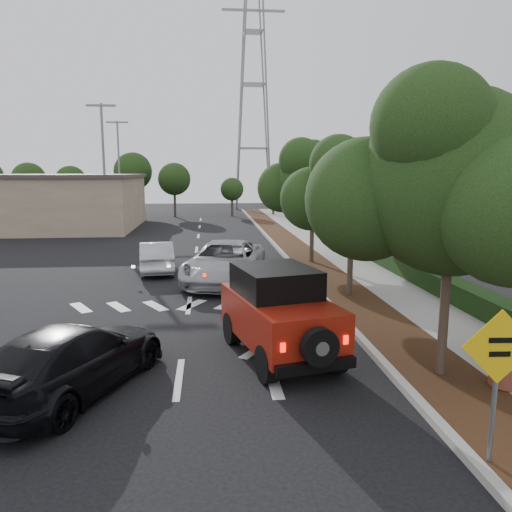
{
  "coord_description": "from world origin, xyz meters",
  "views": [
    {
      "loc": [
        0.68,
        -10.22,
        4.39
      ],
      "look_at": [
        1.95,
        3.0,
        2.14
      ],
      "focal_mm": 35.0,
      "sensor_mm": 36.0,
      "label": 1
    }
  ],
  "objects": [
    {
      "name": "ground",
      "position": [
        0.0,
        0.0,
        0.0
      ],
      "size": [
        120.0,
        120.0,
        0.0
      ],
      "primitive_type": "plane",
      "color": "black",
      "rests_on": "ground"
    },
    {
      "name": "curb",
      "position": [
        4.6,
        12.0,
        0.07
      ],
      "size": [
        0.2,
        70.0,
        0.15
      ],
      "primitive_type": "cube",
      "color": "#9E9B93",
      "rests_on": "ground"
    },
    {
      "name": "planting_strip",
      "position": [
        5.6,
        12.0,
        0.06
      ],
      "size": [
        1.8,
        70.0,
        0.12
      ],
      "primitive_type": "cube",
      "color": "black",
      "rests_on": "ground"
    },
    {
      "name": "sidewalk",
      "position": [
        7.5,
        12.0,
        0.06
      ],
      "size": [
        2.0,
        70.0,
        0.12
      ],
      "primitive_type": "cube",
      "color": "gray",
      "rests_on": "ground"
    },
    {
      "name": "hedge",
      "position": [
        8.9,
        12.0,
        0.4
      ],
      "size": [
        0.8,
        70.0,
        0.8
      ],
      "primitive_type": "cube",
      "color": "black",
      "rests_on": "ground"
    },
    {
      "name": "transmission_tower",
      "position": [
        6.0,
        48.0,
        0.0
      ],
      "size": [
        7.0,
        4.0,
        28.0
      ],
      "primitive_type": null,
      "color": "slate",
      "rests_on": "ground"
    },
    {
      "name": "street_tree_near",
      "position": [
        5.6,
        -0.5,
        0.0
      ],
      "size": [
        3.8,
        3.8,
        5.92
      ],
      "primitive_type": null,
      "color": "black",
      "rests_on": "ground"
    },
    {
      "name": "street_tree_mid",
      "position": [
        5.6,
        6.5,
        0.0
      ],
      "size": [
        3.2,
        3.2,
        5.32
      ],
      "primitive_type": null,
      "color": "black",
      "rests_on": "ground"
    },
    {
      "name": "street_tree_far",
      "position": [
        5.6,
        13.0,
        0.0
      ],
      "size": [
        3.4,
        3.4,
        5.62
      ],
      "primitive_type": null,
      "color": "black",
      "rests_on": "ground"
    },
    {
      "name": "light_pole_a",
      "position": [
        -6.5,
        26.0,
        0.0
      ],
      "size": [
        2.0,
        0.22,
        9.0
      ],
      "primitive_type": null,
      "color": "slate",
      "rests_on": "ground"
    },
    {
      "name": "light_pole_b",
      "position": [
        -7.5,
        38.0,
        0.0
      ],
      "size": [
        2.0,
        0.22,
        9.0
      ],
      "primitive_type": null,
      "color": "slate",
      "rests_on": "ground"
    },
    {
      "name": "red_jeep",
      "position": [
        2.29,
        1.27,
        1.09
      ],
      "size": [
        2.68,
        4.36,
        2.14
      ],
      "rotation": [
        0.0,
        0.0,
        0.24
      ],
      "color": "black",
      "rests_on": "ground"
    },
    {
      "name": "silver_suv_ahead",
      "position": [
        1.32,
        9.38,
        0.82
      ],
      "size": [
        3.89,
        6.32,
        1.63
      ],
      "primitive_type": "imported",
      "rotation": [
        0.0,
        0.0,
        -0.21
      ],
      "color": "#A8AAB0",
      "rests_on": "ground"
    },
    {
      "name": "black_suv_oncoming",
      "position": [
        -2.08,
        -0.43,
        0.7
      ],
      "size": [
        3.68,
        5.19,
        1.39
      ],
      "primitive_type": "imported",
      "rotation": [
        0.0,
        0.0,
        2.74
      ],
      "color": "black",
      "rests_on": "ground"
    },
    {
      "name": "silver_sedan_oncoming",
      "position": [
        -1.62,
        11.85,
        0.67
      ],
      "size": [
        1.9,
        4.2,
        1.34
      ],
      "primitive_type": "imported",
      "rotation": [
        0.0,
        0.0,
        3.26
      ],
      "color": "#B6B8BF",
      "rests_on": "ground"
    },
    {
      "name": "parked_suv",
      "position": [
        -7.47,
        26.43,
        0.84
      ],
      "size": [
        5.14,
        2.63,
        1.68
      ],
      "primitive_type": "imported",
      "rotation": [
        0.0,
        0.0,
        1.71
      ],
      "color": "#A9ACB1",
      "rests_on": "ground"
    },
    {
      "name": "speed_hump_sign",
      "position": [
        4.8,
        -3.77,
        1.63
      ],
      "size": [
        1.1,
        0.12,
        2.35
      ],
      "rotation": [
        0.0,
        0.0,
        -0.07
      ],
      "color": "slate",
      "rests_on": "ground"
    },
    {
      "name": "terracotta_planter",
      "position": [
        6.6,
        -1.26,
        0.94
      ],
      "size": [
        0.8,
        0.8,
        1.4
      ],
      "rotation": [
        0.0,
        0.0,
        0.01
      ],
      "color": "brown",
      "rests_on": "ground"
    }
  ]
}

